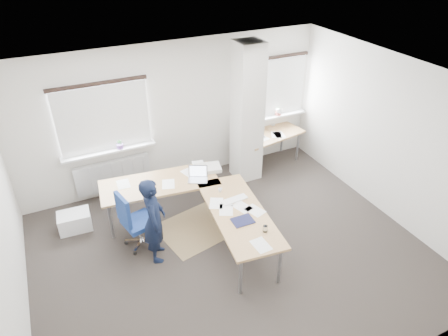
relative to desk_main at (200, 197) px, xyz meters
name	(u,v)px	position (x,y,z in m)	size (l,w,h in m)	color
ground	(231,253)	(0.22, -0.74, -0.69)	(6.00, 6.00, 0.00)	#292421
room_shell	(230,143)	(0.40, -0.29, 1.05)	(6.04, 5.04, 2.82)	silver
floor_mat	(197,228)	(-0.05, 0.05, -0.69)	(1.25, 1.05, 0.01)	olive
white_crate	(75,221)	(-1.94, 0.96, -0.53)	(0.53, 0.37, 0.32)	white
desk_main	(200,197)	(0.00, 0.00, 0.00)	(2.41, 2.86, 0.96)	#9A7142
desk_side	(270,135)	(2.20, 1.42, -0.01)	(1.50, 0.93, 1.22)	#9A7142
task_chair	(138,231)	(-1.05, 0.07, -0.40)	(0.59, 0.58, 1.07)	navy
person	(154,220)	(-0.86, -0.29, 0.03)	(0.53, 0.35, 1.44)	black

